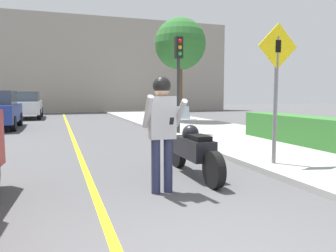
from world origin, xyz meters
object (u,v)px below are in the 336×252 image
object	(u,v)px
motorcycle	(193,150)
street_tree	(180,44)
traffic_light	(179,66)
parked_car_white	(26,105)
person_biker	(162,122)
crossing_sign	(276,80)

from	to	relation	value
motorcycle	street_tree	world-z (taller)	street_tree
motorcycle	traffic_light	bearing A→B (deg)	72.01
motorcycle	parked_car_white	distance (m)	17.26
person_biker	street_tree	xyz separation A→B (m)	(4.63, 11.30, 2.97)
crossing_sign	traffic_light	distance (m)	5.62
person_biker	crossing_sign	distance (m)	2.89
motorcycle	parked_car_white	size ratio (longest dim) A/B	0.54
motorcycle	street_tree	xyz separation A→B (m)	(3.75, 10.49, 3.59)
motorcycle	traffic_light	world-z (taller)	traffic_light
person_biker	traffic_light	bearing A→B (deg)	67.19
person_biker	parked_car_white	world-z (taller)	person_biker
parked_car_white	street_tree	bearing A→B (deg)	-38.09
motorcycle	traffic_light	size ratio (longest dim) A/B	0.66
crossing_sign	parked_car_white	xyz separation A→B (m)	(-6.02, 16.72, -0.96)
person_biker	parked_car_white	bearing A→B (deg)	100.77
street_tree	parked_car_white	bearing A→B (deg)	141.91
traffic_light	parked_car_white	xyz separation A→B (m)	(-6.03, 11.15, -1.67)
traffic_light	street_tree	world-z (taller)	street_tree
traffic_light	street_tree	bearing A→B (deg)	68.46
traffic_light	parked_car_white	distance (m)	12.78
person_biker	crossing_sign	world-z (taller)	crossing_sign
motorcycle	street_tree	bearing A→B (deg)	70.33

